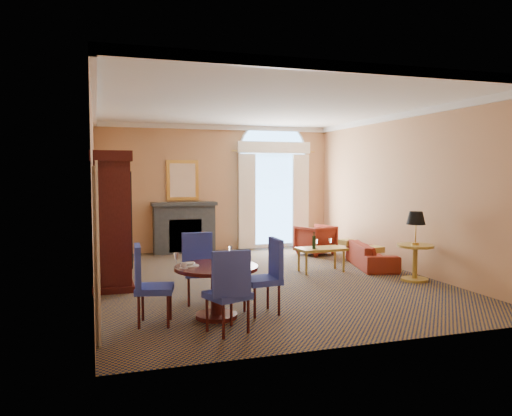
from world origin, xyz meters
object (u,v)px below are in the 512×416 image
object	(u,v)px
armoire	(111,222)
side_table	(415,239)
sofa	(371,255)
coffee_table	(321,250)
armchair	(315,240)
dining_table	(216,279)

from	to	relation	value
armoire	side_table	world-z (taller)	armoire
sofa	coffee_table	xyz separation A→B (m)	(-1.24, -0.16, 0.20)
armoire	side_table	size ratio (longest dim) A/B	1.87
armchair	coffee_table	size ratio (longest dim) A/B	0.81
armoire	coffee_table	bearing A→B (deg)	1.27
armoire	side_table	xyz separation A→B (m)	(5.32, -1.19, -0.36)
armoire	sofa	world-z (taller)	armoire
armoire	sofa	xyz separation A→B (m)	(5.27, 0.25, -0.88)
dining_table	sofa	world-z (taller)	dining_table
dining_table	armoire	bearing A→B (deg)	118.47
dining_table	coffee_table	distance (m)	3.69
coffee_table	sofa	bearing A→B (deg)	4.51
armoire	dining_table	world-z (taller)	armoire
sofa	side_table	distance (m)	1.53
armoire	dining_table	xyz separation A→B (m)	(1.30, -2.39, -0.60)
dining_table	armchair	world-z (taller)	dining_table
sofa	side_table	bearing A→B (deg)	-163.89
armchair	armoire	bearing A→B (deg)	2.61
sofa	armchair	bearing A→B (deg)	28.33
coffee_table	side_table	world-z (taller)	side_table
dining_table	armchair	bearing A→B (deg)	51.83
dining_table	sofa	distance (m)	4.78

